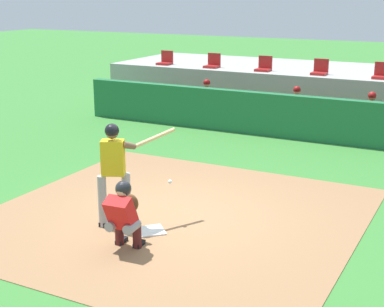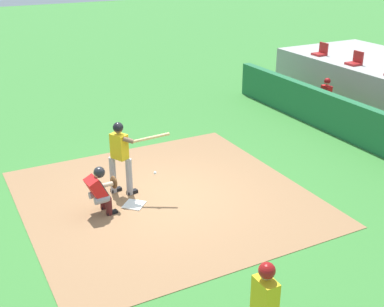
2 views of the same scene
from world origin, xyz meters
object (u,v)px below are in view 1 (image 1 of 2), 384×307
Objects in this scene: dugout_player_1 at (295,108)px; stadium_seat_0 at (166,61)px; dugout_player_2 at (370,115)px; stadium_seat_1 at (213,64)px; dugout_player_0 at (205,100)px; batter_at_plate at (115,168)px; stadium_seat_3 at (320,70)px; home_plate at (151,231)px; stadium_seat_2 at (264,67)px; stadium_seat_4 at (381,74)px; catcher_crouched at (124,212)px.

stadium_seat_0 is at bearing 159.51° from dugout_player_1.
stadium_seat_1 is at bearing 160.33° from dugout_player_2.
batter_at_plate is at bearing -74.09° from dugout_player_0.
home_plate is at bearing -90.00° from stadium_seat_3.
stadium_seat_4 is at bearing 0.00° from stadium_seat_2.
stadium_seat_3 is 1.86m from stadium_seat_4.
stadium_seat_1 is 1.00× the size of stadium_seat_3.
stadium_seat_1 is 1.00× the size of stadium_seat_2.
stadium_seat_0 is (-7.55, 2.03, 0.86)m from dugout_player_2.
catcher_crouched is 3.38× the size of stadium_seat_0.
dugout_player_1 is at bearing 86.09° from batter_at_plate.
stadium_seat_0 is at bearing 180.00° from stadium_seat_1.
stadium_seat_3 is (0.00, 10.18, 1.51)m from home_plate.
stadium_seat_3 is at bearing 89.89° from catcher_crouched.
batter_at_plate is 8.48m from dugout_player_0.
stadium_seat_4 is (1.98, 2.03, 0.86)m from dugout_player_1.
catcher_crouched reaches higher than home_plate.
stadium_seat_3 is at bearing 86.17° from batter_at_plate.
dugout_player_0 is at bearing -157.29° from stadium_seat_4.
dugout_player_1 is 2.71× the size of stadium_seat_4.
stadium_seat_2 is at bearing 100.34° from home_plate.
dugout_player_1 is at bearing 0.00° from dugout_player_0.
dugout_player_0 is 2.49m from stadium_seat_2.
stadium_seat_3 is 1.00× the size of stadium_seat_4.
dugout_player_2 is at bearing 76.34° from home_plate.
stadium_seat_2 is (3.71, 0.00, 0.00)m from stadium_seat_0.
stadium_seat_1 is 1.86m from stadium_seat_2.
dugout_player_2 is at bearing -45.79° from stadium_seat_3.
catcher_crouched is 1.25× the size of dugout_player_1.
batter_at_plate is 11.31m from stadium_seat_0.
batter_at_plate is at bearing -73.42° from stadium_seat_1.
stadium_seat_0 is at bearing 180.00° from stadium_seat_3.
catcher_crouched is at bearing -89.33° from dugout_player_1.
home_plate is at bearing 0.36° from batter_at_plate.
stadium_seat_0 is 1.00× the size of stadium_seat_2.
batter_at_plate reaches higher than home_plate.
stadium_seat_1 is at bearing 108.68° from catcher_crouched.
stadium_seat_2 is at bearing 0.00° from stadium_seat_1.
batter_at_plate is at bearing 131.92° from catcher_crouched.
stadium_seat_0 is at bearing 116.94° from catcher_crouched.
stadium_seat_4 is (4.86, 2.03, 0.86)m from dugout_player_0.
stadium_seat_3 is (-1.98, 2.03, 0.86)m from dugout_player_2.
home_plate is at bearing -69.95° from stadium_seat_1.
batter_at_plate is at bearing -93.91° from dugout_player_1.
dugout_player_1 is 2.81m from stadium_seat_2.
dugout_player_0 is 2.32m from stadium_seat_1.
dugout_player_2 is (2.66, 8.15, -0.36)m from batter_at_plate.
stadium_seat_0 reaches higher than catcher_crouched.
dugout_player_2 is at bearing -27.94° from stadium_seat_2.
stadium_seat_1 is (1.86, 0.00, 0.00)m from stadium_seat_0.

